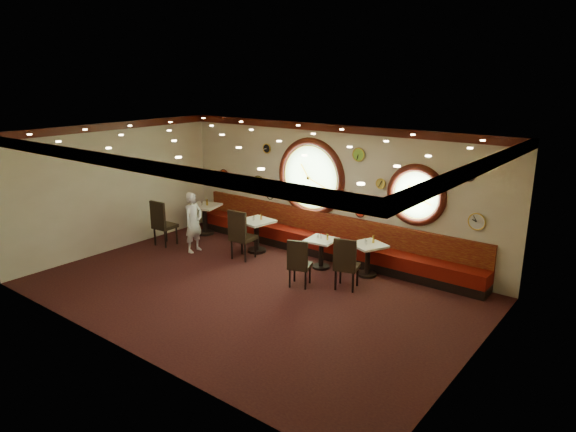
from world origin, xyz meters
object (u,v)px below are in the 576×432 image
object	(u,v)px
condiment_b_salt	(254,218)
condiment_c_pepper	(321,236)
table_c	(321,250)
condiment_d_bottle	(373,239)
condiment_a_bottle	(207,202)
table_b	(256,232)
chair_b	(240,232)
condiment_b_bottle	(261,217)
table_a	(205,216)
condiment_d_salt	(365,241)
condiment_d_pepper	(366,243)
table_d	(368,256)
condiment_b_pepper	(253,219)
condiment_a_pepper	(202,204)
condiment_a_salt	(202,203)
chair_d	(346,260)
condiment_c_salt	(318,236)
condiment_c_bottle	(327,237)
chair_c	(299,260)
chair_a	(162,220)
waiter	(194,222)

from	to	relation	value
condiment_b_salt	condiment_c_pepper	xyz separation A→B (m)	(1.95, 0.10, -0.13)
table_c	condiment_d_bottle	distance (m)	1.25
condiment_a_bottle	table_b	bearing A→B (deg)	-7.46
chair_b	condiment_b_bottle	world-z (taller)	chair_b
table_a	condiment_d_salt	xyz separation A→B (m)	(5.03, 0.08, 0.27)
condiment_d_pepper	table_d	bearing A→B (deg)	85.12
table_d	condiment_b_pepper	size ratio (longest dim) A/B	10.18
condiment_a_pepper	condiment_b_pepper	distance (m)	2.11
table_c	condiment_a_salt	xyz separation A→B (m)	(-4.11, 0.17, 0.44)
chair_d	table_a	bearing A→B (deg)	153.83
chair_d	condiment_c_pepper	size ratio (longest dim) A/B	6.66
table_c	condiment_b_pepper	size ratio (longest dim) A/B	8.04
condiment_c_salt	condiment_c_bottle	xyz separation A→B (m)	(0.24, 0.02, 0.02)
condiment_d_salt	condiment_a_bottle	world-z (taller)	condiment_a_bottle
chair_c	condiment_c_salt	size ratio (longest dim) A/B	7.15
condiment_b_pepper	condiment_c_pepper	bearing A→B (deg)	4.86
chair_a	condiment_a_bottle	size ratio (longest dim) A/B	4.52
condiment_a_salt	condiment_d_salt	bearing A→B (deg)	0.94
condiment_b_pepper	waiter	world-z (taller)	waiter
condiment_c_salt	condiment_d_bottle	bearing A→B (deg)	16.53
table_d	condiment_d_pepper	size ratio (longest dim) A/B	9.18
condiment_d_salt	waiter	world-z (taller)	waiter
table_c	table_d	world-z (taller)	table_d
table_c	condiment_c_pepper	distance (m)	0.31
table_d	chair_a	xyz separation A→B (m)	(-5.23, -1.46, 0.22)
table_a	condiment_c_pepper	distance (m)	4.01
condiment_b_salt	condiment_d_bottle	distance (m)	3.14
chair_b	condiment_c_bottle	size ratio (longest dim) A/B	5.54
condiment_a_salt	condiment_b_salt	size ratio (longest dim) A/B	0.93
table_b	condiment_d_salt	distance (m)	2.94
condiment_d_bottle	table_d	bearing A→B (deg)	-111.56
condiment_d_salt	condiment_d_pepper	xyz separation A→B (m)	(0.07, -0.09, -0.01)
chair_c	table_d	bearing A→B (deg)	40.31
table_b	chair_a	bearing A→B (deg)	-152.79
table_b	condiment_a_pepper	distance (m)	2.17
table_c	chair_a	size ratio (longest dim) A/B	0.94
chair_b	condiment_b_pepper	size ratio (longest dim) A/B	8.78
waiter	chair_d	bearing A→B (deg)	-90.04
chair_b	condiment_a_bottle	bearing A→B (deg)	151.04
table_b	chair_b	bearing A→B (deg)	-84.05
table_b	waiter	xyz separation A→B (m)	(-1.27, -0.93, 0.24)
table_d	condiment_b_salt	world-z (taller)	condiment_b_salt
condiment_a_salt	condiment_c_pepper	world-z (taller)	condiment_a_salt
condiment_b_salt	condiment_c_bottle	world-z (taller)	condiment_b_salt
table_d	condiment_a_pepper	xyz separation A→B (m)	(-5.12, -0.15, 0.42)
table_c	chair_d	distance (m)	1.33
condiment_a_salt	chair_c	bearing A→B (deg)	-17.44
chair_d	condiment_a_bottle	size ratio (longest dim) A/B	4.24
table_c	condiment_b_bottle	distance (m)	1.90
condiment_a_bottle	condiment_d_bottle	size ratio (longest dim) A/B	0.96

